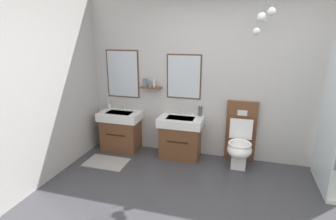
{
  "coord_description": "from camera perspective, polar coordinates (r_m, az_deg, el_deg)",
  "views": [
    {
      "loc": [
        0.23,
        -2.42,
        2.03
      ],
      "look_at": [
        -0.86,
        1.34,
        0.88
      ],
      "focal_mm": 28.07,
      "sensor_mm": 36.0,
      "label": 1
    }
  ],
  "objects": [
    {
      "name": "toothbrush_cup",
      "position": [
        4.93,
        -12.59,
        0.92
      ],
      "size": [
        0.07,
        0.07,
        0.21
      ],
      "color": "silver",
      "rests_on": "vanity_sink_left"
    },
    {
      "name": "soap_dispenser",
      "position": [
        4.4,
        7.0,
        -0.22
      ],
      "size": [
        0.06,
        0.06,
        0.2
      ],
      "color": "#4C4C51",
      "rests_on": "vanity_sink_right"
    },
    {
      "name": "wall_left",
      "position": [
        3.64,
        -30.59,
        3.34
      ],
      "size": [
        0.12,
        3.79,
        2.71
      ],
      "primitive_type": "cube",
      "color": "#B7B5B2",
      "rests_on": "ground"
    },
    {
      "name": "tap_on_left_sink",
      "position": [
        4.81,
        -9.57,
        0.91
      ],
      "size": [
        0.03,
        0.13,
        0.11
      ],
      "color": "silver",
      "rests_on": "vanity_sink_left"
    },
    {
      "name": "wall_back",
      "position": [
        4.32,
        12.82,
        6.96
      ],
      "size": [
        4.92,
        0.64,
        2.71
      ],
      "color": "#B7B5B2",
      "rests_on": "ground"
    },
    {
      "name": "vanity_sink_left",
      "position": [
        4.8,
        -10.16,
        -4.23
      ],
      "size": [
        0.73,
        0.46,
        0.7
      ],
      "color": "brown",
      "rests_on": "ground"
    },
    {
      "name": "toilet",
      "position": [
        4.33,
        15.35,
        -6.75
      ],
      "size": [
        0.48,
        0.62,
        1.0
      ],
      "color": "brown",
      "rests_on": "ground"
    },
    {
      "name": "bath_mat",
      "position": [
        4.48,
        -13.22,
        -11.0
      ],
      "size": [
        0.68,
        0.44,
        0.01
      ],
      "primitive_type": "cube",
      "color": "#9E9993",
      "rests_on": "ground"
    },
    {
      "name": "vanity_sink_right",
      "position": [
        4.44,
        2.73,
        -5.68
      ],
      "size": [
        0.73,
        0.46,
        0.7
      ],
      "color": "brown",
      "rests_on": "ground"
    },
    {
      "name": "tap_on_right_sink",
      "position": [
        4.46,
        3.28,
        -0.13
      ],
      "size": [
        0.03,
        0.13,
        0.11
      ],
      "color": "silver",
      "rests_on": "vanity_sink_right"
    }
  ]
}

